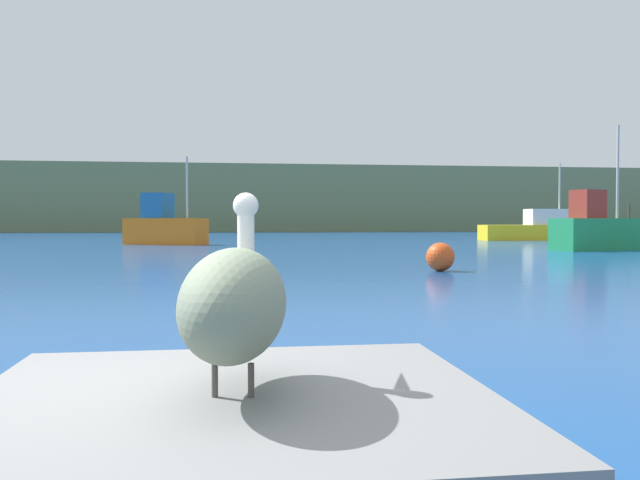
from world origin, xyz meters
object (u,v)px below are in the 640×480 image
object	(u,v)px
pelican	(235,302)
fishing_boat_orange	(164,226)
mooring_buoy	(440,257)
fishing_boat_green	(595,229)
fishing_boat_yellow	(534,229)

from	to	relation	value
pelican	fishing_boat_orange	world-z (taller)	fishing_boat_orange
fishing_boat_orange	mooring_buoy	xyz separation A→B (m)	(9.33, -21.24, -0.66)
fishing_boat_orange	fishing_boat_green	distance (m)	22.78
fishing_boat_orange	mooring_buoy	world-z (taller)	fishing_boat_orange
fishing_boat_yellow	mooring_buoy	distance (m)	30.25
fishing_boat_yellow	pelican	bearing A→B (deg)	-114.60
pelican	fishing_boat_orange	xyz separation A→B (m)	(-3.64, 35.47, 0.05)
pelican	fishing_boat_yellow	distance (m)	45.46
fishing_boat_green	mooring_buoy	world-z (taller)	fishing_boat_green
fishing_boat_orange	mooring_buoy	size ratio (longest dim) A/B	6.38
fishing_boat_orange	fishing_boat_yellow	size ratio (longest dim) A/B	0.71
pelican	fishing_boat_green	bearing A→B (deg)	-24.11
fishing_boat_green	mooring_buoy	distance (m)	15.88
pelican	mooring_buoy	xyz separation A→B (m)	(5.69, 14.23, -0.61)
fishing_boat_orange	mooring_buoy	distance (m)	23.21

